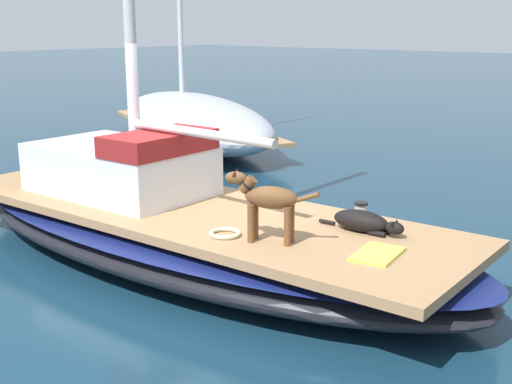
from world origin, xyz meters
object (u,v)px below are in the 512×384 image
at_px(deck_towel, 377,254).
at_px(dog_black, 364,222).
at_px(deck_winch, 361,212).
at_px(coiled_rope, 225,233).
at_px(sailboat_main, 192,234).
at_px(moored_boat_starboard_side, 193,119).
at_px(dog_brown, 266,200).

bearing_deg(deck_towel, dog_black, 42.06).
height_order(deck_winch, coiled_rope, deck_winch).
bearing_deg(sailboat_main, dog_black, -75.63).
bearing_deg(moored_boat_starboard_side, deck_towel, -123.63).
bearing_deg(deck_winch, moored_boat_starboard_side, 58.40).
xyz_separation_m(sailboat_main, coiled_rope, (-0.50, -1.03, 0.35)).
bearing_deg(coiled_rope, deck_winch, -29.36).
distance_m(deck_towel, moored_boat_starboard_side, 9.70).
bearing_deg(moored_boat_starboard_side, deck_winch, -121.60).
xyz_separation_m(dog_brown, deck_winch, (1.20, -0.32, -0.32)).
height_order(dog_brown, coiled_rope, dog_brown).
bearing_deg(dog_brown, moored_boat_starboard_side, 50.88).
bearing_deg(deck_winch, deck_towel, -139.72).
distance_m(dog_brown, coiled_rope, 0.60).
distance_m(dog_brown, deck_towel, 1.17).
distance_m(deck_winch, moored_boat_starboard_side, 8.64).
bearing_deg(sailboat_main, deck_winch, -64.99).
bearing_deg(deck_winch, dog_black, -142.98).
bearing_deg(dog_brown, deck_towel, -71.04).
xyz_separation_m(dog_black, coiled_rope, (-1.02, 0.98, -0.08)).
relative_size(dog_black, coiled_rope, 2.94).
bearing_deg(dog_brown, sailboat_main, 75.69).
xyz_separation_m(dog_black, deck_towel, (-0.53, -0.48, -0.09)).
bearing_deg(deck_towel, coiled_rope, 108.35).
bearing_deg(moored_boat_starboard_side, dog_black, -122.50).
relative_size(deck_winch, coiled_rope, 0.65).
distance_m(sailboat_main, dog_brown, 1.68).
xyz_separation_m(dog_brown, deck_towel, (0.35, -1.03, -0.41)).
xyz_separation_m(dog_black, deck_winch, (0.31, 0.24, -0.01)).
bearing_deg(moored_boat_starboard_side, sailboat_main, -133.79).
bearing_deg(deck_towel, moored_boat_starboard_side, 56.37).
xyz_separation_m(sailboat_main, deck_towel, (-0.02, -2.49, 0.34)).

